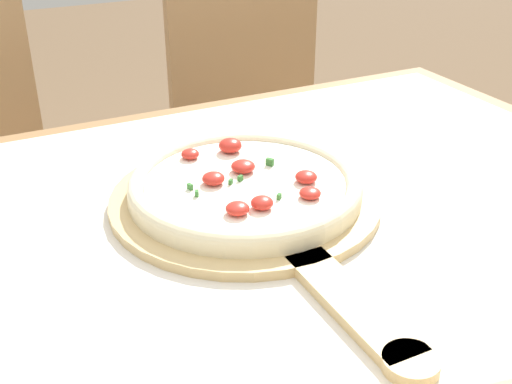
% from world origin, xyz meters
% --- Properties ---
extents(dining_table, '(1.13, 0.99, 0.73)m').
position_xyz_m(dining_table, '(0.00, 0.00, 0.62)').
color(dining_table, olive).
rests_on(dining_table, ground_plane).
extents(towel_cloth, '(1.05, 0.91, 0.00)m').
position_xyz_m(towel_cloth, '(0.00, 0.00, 0.73)').
color(towel_cloth, silver).
rests_on(towel_cloth, dining_table).
extents(pizza_peel, '(0.33, 0.51, 0.01)m').
position_xyz_m(pizza_peel, '(-0.01, 0.10, 0.74)').
color(pizza_peel, tan).
rests_on(pizza_peel, towel_cloth).
extents(pizza, '(0.29, 0.29, 0.04)m').
position_xyz_m(pizza, '(-0.01, 0.12, 0.76)').
color(pizza, beige).
rests_on(pizza, pizza_peel).
extents(chair_right, '(0.43, 0.43, 0.90)m').
position_xyz_m(chair_right, '(0.35, 0.81, 0.52)').
color(chair_right, tan).
rests_on(chair_right, ground_plane).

